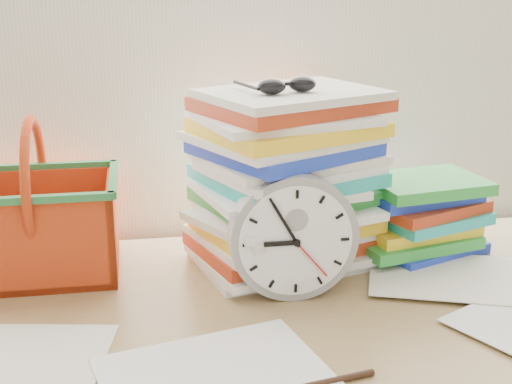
{
  "coord_description": "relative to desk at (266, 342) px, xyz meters",
  "views": [
    {
      "loc": [
        -0.2,
        0.49,
        1.31
      ],
      "look_at": [
        -0.02,
        1.6,
        0.95
      ],
      "focal_mm": 50.0,
      "sensor_mm": 36.0,
      "label": 1
    }
  ],
  "objects": [
    {
      "name": "desk",
      "position": [
        0.0,
        0.0,
        0.0
      ],
      "size": [
        1.4,
        0.7,
        0.75
      ],
      "color": "olive",
      "rests_on": "ground"
    },
    {
      "name": "paper_stack",
      "position": [
        0.06,
        0.17,
        0.25
      ],
      "size": [
        0.43,
        0.39,
        0.35
      ],
      "primitive_type": null,
      "rotation": [
        0.0,
        0.0,
        0.38
      ],
      "color": "white",
      "rests_on": "desk"
    },
    {
      "name": "clock",
      "position": [
        0.05,
        0.02,
        0.19
      ],
      "size": [
        0.23,
        0.05,
        0.23
      ],
      "primitive_type": "cylinder",
      "rotation": [
        1.57,
        0.0,
        0.0
      ],
      "color": "gray",
      "rests_on": "desk"
    },
    {
      "name": "sunglasses",
      "position": [
        0.06,
        0.13,
        0.43
      ],
      "size": [
        0.15,
        0.14,
        0.03
      ],
      "primitive_type": null,
      "rotation": [
        0.0,
        0.0,
        0.31
      ],
      "color": "black",
      "rests_on": "paper_stack"
    },
    {
      "name": "book_stack",
      "position": [
        0.34,
        0.18,
        0.16
      ],
      "size": [
        0.31,
        0.27,
        0.16
      ],
      "primitive_type": null,
      "rotation": [
        0.0,
        0.0,
        0.25
      ],
      "color": "white",
      "rests_on": "desk"
    },
    {
      "name": "basket",
      "position": [
        -0.4,
        0.21,
        0.22
      ],
      "size": [
        0.3,
        0.23,
        0.3
      ],
      "primitive_type": null,
      "rotation": [
        0.0,
        0.0,
        0.01
      ],
      "color": "#D84315",
      "rests_on": "desk"
    },
    {
      "name": "pen",
      "position": [
        0.04,
        -0.27,
        0.08
      ],
      "size": [
        0.15,
        0.04,
        0.01
      ],
      "primitive_type": "cylinder",
      "rotation": [
        0.0,
        1.57,
        0.2
      ],
      "color": "black",
      "rests_on": "desk"
    },
    {
      "name": "scattered_papers",
      "position": [
        0.0,
        0.0,
        0.08
      ],
      "size": [
        1.26,
        0.42,
        0.02
      ],
      "primitive_type": null,
      "color": "white",
      "rests_on": "desk"
    }
  ]
}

